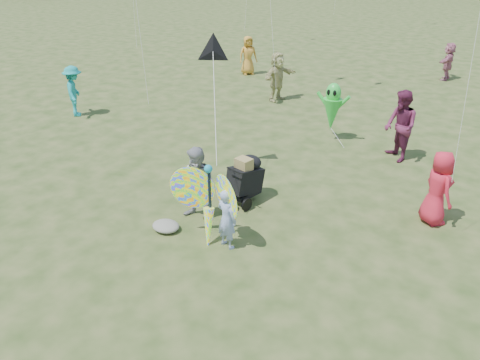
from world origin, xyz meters
name	(u,v)px	position (x,y,z in m)	size (l,w,h in m)	color
ground	(210,269)	(0.00, 0.00, 0.00)	(160.00, 160.00, 0.00)	#51592B
child_girl	(227,219)	(-0.09, 0.78, 0.62)	(0.45, 0.30, 1.25)	#93A4D0
adult_man	(198,185)	(-1.11, 1.35, 0.82)	(0.80, 0.62, 1.64)	#95959B
grey_bag	(166,226)	(-1.48, 0.66, 0.09)	(0.59, 0.48, 0.19)	gray
crowd_a	(438,188)	(3.25, 3.67, 0.80)	(0.78, 0.51, 1.60)	red
crowd_d	(277,76)	(-3.30, 9.92, 0.90)	(1.67, 0.53, 1.80)	tan
crowd_e	(400,126)	(1.85, 6.57, 0.96)	(0.93, 0.73, 1.92)	#662241
crowd_g	(248,55)	(-6.10, 12.85, 0.84)	(0.82, 0.53, 1.68)	gold
crowd_i	(75,91)	(-8.53, 5.01, 0.85)	(1.09, 0.63, 1.69)	teal
crowd_j	(448,61)	(1.82, 16.20, 0.78)	(1.45, 0.46, 1.57)	#B86980
jogging_stroller	(246,176)	(-0.64, 2.56, 0.61)	(0.67, 1.12, 1.09)	black
butterfly_kite	(209,203)	(-0.49, 0.79, 0.84)	(1.74, 0.75, 1.83)	#F03D26
delta_kite_rig	(213,52)	(-2.10, 3.62, 3.03)	(1.86, 2.51, 2.14)	black
alien_kite	(332,109)	(-0.21, 7.05, 0.97)	(1.12, 0.69, 1.74)	green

